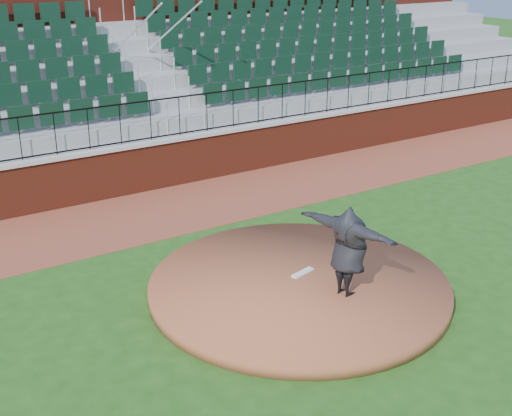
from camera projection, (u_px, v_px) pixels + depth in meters
The scene contains 10 objects.
ground at pixel (302, 302), 12.05m from camera, with size 90.00×90.00×0.00m, color #1F4C15.
warning_track at pixel (167, 209), 16.27m from camera, with size 34.00×3.20×0.01m, color brown.
field_wall at pixel (139, 168), 17.31m from camera, with size 34.00×0.35×1.20m, color maroon.
wall_cap at pixel (137, 144), 17.07m from camera, with size 34.00×0.45×0.10m, color #B7B7B7.
wall_railing at pixel (136, 122), 16.88m from camera, with size 34.00×0.05×1.00m, color black, non-canonical shape.
seating_stands at pixel (95, 85), 18.83m from camera, with size 34.00×5.10×4.60m, color gray, non-canonical shape.
concourse_wall at pixel (61, 56), 20.86m from camera, with size 34.00×0.50×5.50m, color maroon.
pitchers_mound at pixel (299, 286), 12.32m from camera, with size 5.43×5.43×0.25m, color brown.
pitching_rubber at pixel (303, 273), 12.53m from camera, with size 0.51×0.13×0.03m, color white.
pitcher at pixel (348, 251), 11.53m from camera, with size 2.00×0.54×1.62m, color black.
Camera 1 is at (-6.48, -8.48, 5.89)m, focal length 47.69 mm.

